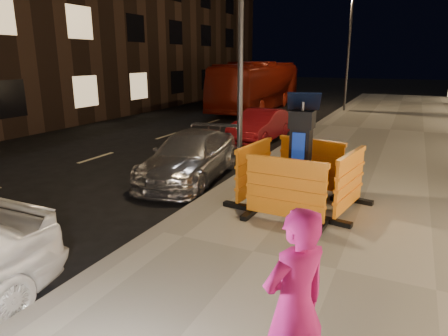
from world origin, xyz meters
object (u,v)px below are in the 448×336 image
at_px(car_silver, 191,179).
at_px(bus_doubledecker, 257,110).
at_px(man, 294,307).
at_px(barrier_front, 285,191).
at_px(barrier_kerbside, 254,171).
at_px(barrier_back, 311,165).
at_px(parking_kiosk, 300,154).
at_px(barrier_bldgside, 349,183).
at_px(car_red, 260,141).

height_order(car_silver, bus_doubledecker, bus_doubledecker).
distance_m(car_silver, bus_doubledecker, 14.53).
xyz_separation_m(bus_doubledecker, man, (7.71, -19.75, 1.02)).
height_order(barrier_front, barrier_kerbside, same).
bearing_deg(barrier_back, parking_kiosk, -79.37).
height_order(barrier_front, man, man).
bearing_deg(parking_kiosk, barrier_bldgside, 7.63).
bearing_deg(barrier_front, bus_doubledecker, 114.74).
relative_size(barrier_back, car_silver, 0.37).
bearing_deg(bus_doubledecker, car_red, -70.71).
bearing_deg(car_silver, barrier_back, -9.70).
relative_size(barrier_kerbside, bus_doubledecker, 0.15).
relative_size(barrier_bldgside, car_silver, 0.37).
bearing_deg(car_silver, barrier_kerbside, -34.31).
height_order(parking_kiosk, barrier_bldgside, parking_kiosk).
distance_m(car_silver, man, 7.12).
relative_size(barrier_kerbside, barrier_bldgside, 1.00).
relative_size(parking_kiosk, barrier_front, 1.40).
distance_m(barrier_back, barrier_bldgside, 1.34).
relative_size(barrier_back, bus_doubledecker, 0.15).
bearing_deg(car_silver, car_red, 83.29).
relative_size(barrier_front, barrier_kerbside, 1.00).
height_order(barrier_kerbside, man, man).
bearing_deg(barrier_bldgside, bus_doubledecker, 35.93).
xyz_separation_m(barrier_bldgside, car_red, (-4.09, 6.39, -0.74)).
bearing_deg(barrier_bldgside, man, -167.74).
distance_m(parking_kiosk, barrier_bldgside, 1.06).
height_order(barrier_bldgside, car_silver, barrier_bldgside).
bearing_deg(car_red, barrier_kerbside, -68.33).
distance_m(barrier_back, barrier_kerbside, 1.34).
bearing_deg(barrier_front, car_red, 115.75).
height_order(car_silver, man, man).
bearing_deg(bus_doubledecker, barrier_back, -67.24).
bearing_deg(barrier_back, man, -67.52).
bearing_deg(bus_doubledecker, parking_kiosk, -68.61).
distance_m(bus_doubledecker, man, 21.23).
bearing_deg(barrier_back, car_silver, -171.60).
distance_m(barrier_front, barrier_bldgside, 1.34).
bearing_deg(parking_kiosk, barrier_back, 97.63).
height_order(barrier_back, barrier_bldgside, same).
relative_size(barrier_front, barrier_back, 1.00).
xyz_separation_m(parking_kiosk, barrier_bldgside, (0.95, 0.00, -0.46)).
distance_m(parking_kiosk, man, 4.72).
relative_size(barrier_back, barrier_kerbside, 1.00).
height_order(parking_kiosk, man, parking_kiosk).
distance_m(parking_kiosk, bus_doubledecker, 16.58).
relative_size(bus_doubledecker, man, 5.78).
xyz_separation_m(parking_kiosk, barrier_kerbside, (-0.95, 0.00, -0.46)).
relative_size(parking_kiosk, man, 1.21).
bearing_deg(man, parking_kiosk, -129.92).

